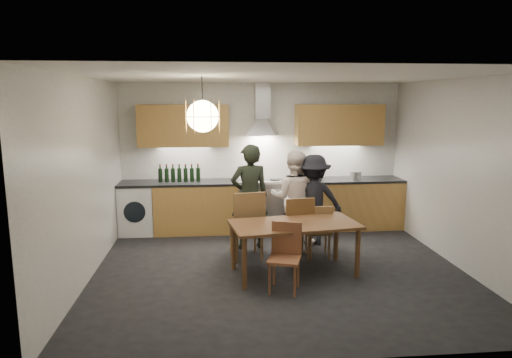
{
  "coord_description": "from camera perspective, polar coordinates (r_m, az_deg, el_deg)",
  "views": [
    {
      "loc": [
        -0.88,
        -5.91,
        2.32
      ],
      "look_at": [
        -0.28,
        0.4,
        1.2
      ],
      "focal_mm": 32.0,
      "sensor_mm": 36.0,
      "label": 1
    }
  ],
  "objects": [
    {
      "name": "room_shell",
      "position": [
        6.01,
        3.01,
        4.15
      ],
      "size": [
        5.02,
        4.52,
        2.61
      ],
      "color": "white",
      "rests_on": "ground"
    },
    {
      "name": "wine_bottles",
      "position": [
        7.99,
        -9.57,
        0.74
      ],
      "size": [
        0.72,
        0.07,
        0.3
      ],
      "color": "black",
      "rests_on": "counter_run"
    },
    {
      "name": "chair_back_left",
      "position": [
        6.6,
        -1.05,
        -5.24
      ],
      "size": [
        0.53,
        0.53,
        1.02
      ],
      "rotation": [
        0.0,
        0.0,
        3.32
      ],
      "color": "brown",
      "rests_on": "ground"
    },
    {
      "name": "stock_pot",
      "position": [
        8.32,
        12.34,
        0.43
      ],
      "size": [
        0.23,
        0.23,
        0.14
      ],
      "primitive_type": "cylinder",
      "rotation": [
        0.0,
        0.0,
        0.2
      ],
      "color": "#B1B1B5",
      "rests_on": "counter_run"
    },
    {
      "name": "counter_run",
      "position": [
        8.13,
        1.08,
        -3.28
      ],
      "size": [
        5.0,
        0.62,
        0.9
      ],
      "color": "tan",
      "rests_on": "ground"
    },
    {
      "name": "wall_fixtures",
      "position": [
        8.04,
        0.85,
        6.82
      ],
      "size": [
        4.3,
        0.54,
        1.1
      ],
      "color": "#B98D47",
      "rests_on": "ground"
    },
    {
      "name": "mixing_bowl",
      "position": [
        8.14,
        7.45,
        0.17
      ],
      "size": [
        0.43,
        0.43,
        0.08
      ],
      "primitive_type": "imported",
      "rotation": [
        0.0,
        0.0,
        -0.34
      ],
      "color": "#BAB9BD",
      "rests_on": "counter_run"
    },
    {
      "name": "person_mid",
      "position": [
        7.32,
        4.68,
        -2.36
      ],
      "size": [
        0.85,
        0.73,
        1.51
      ],
      "primitive_type": "imported",
      "rotation": [
        0.0,
        0.0,
        2.91
      ],
      "color": "white",
      "rests_on": "ground"
    },
    {
      "name": "range_stove",
      "position": [
        8.13,
        0.91,
        -3.35
      ],
      "size": [
        0.9,
        0.6,
        0.92
      ],
      "color": "silver",
      "rests_on": "ground"
    },
    {
      "name": "ground",
      "position": [
        6.41,
        2.87,
        -11.21
      ],
      "size": [
        5.0,
        5.0,
        0.0
      ],
      "primitive_type": "plane",
      "color": "black",
      "rests_on": "ground"
    },
    {
      "name": "person_left",
      "position": [
        7.08,
        -0.8,
        -2.22
      ],
      "size": [
        0.64,
        0.46,
        1.64
      ],
      "primitive_type": "imported",
      "rotation": [
        0.0,
        0.0,
        3.27
      ],
      "color": "black",
      "rests_on": "ground"
    },
    {
      "name": "dining_table",
      "position": [
        6.09,
        4.82,
        -6.23
      ],
      "size": [
        1.77,
        1.07,
        0.7
      ],
      "rotation": [
        0.0,
        0.0,
        0.15
      ],
      "color": "brown",
      "rests_on": "ground"
    },
    {
      "name": "pendant_lamp",
      "position": [
        5.82,
        -6.69,
        7.79
      ],
      "size": [
        0.43,
        0.43,
        0.7
      ],
      "color": "black",
      "rests_on": "ground"
    },
    {
      "name": "chair_front",
      "position": [
        5.65,
        3.69,
        -9.06
      ],
      "size": [
        0.47,
        0.47,
        0.83
      ],
      "rotation": [
        0.0,
        0.0,
        -0.32
      ],
      "color": "brown",
      "rests_on": "ground"
    },
    {
      "name": "person_right",
      "position": [
        7.34,
        7.21,
        -2.61
      ],
      "size": [
        0.96,
        0.57,
        1.45
      ],
      "primitive_type": "imported",
      "rotation": [
        0.0,
        0.0,
        3.11
      ],
      "color": "black",
      "rests_on": "ground"
    },
    {
      "name": "chair_back_mid",
      "position": [
        6.63,
        5.23,
        -5.63
      ],
      "size": [
        0.48,
        0.48,
        0.93
      ],
      "rotation": [
        0.0,
        0.0,
        3.3
      ],
      "color": "brown",
      "rests_on": "ground"
    },
    {
      "name": "chair_back_right",
      "position": [
        6.73,
        7.84,
        -6.09
      ],
      "size": [
        0.39,
        0.39,
        0.81
      ],
      "rotation": [
        0.0,
        0.0,
        3.06
      ],
      "color": "brown",
      "rests_on": "ground"
    }
  ]
}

